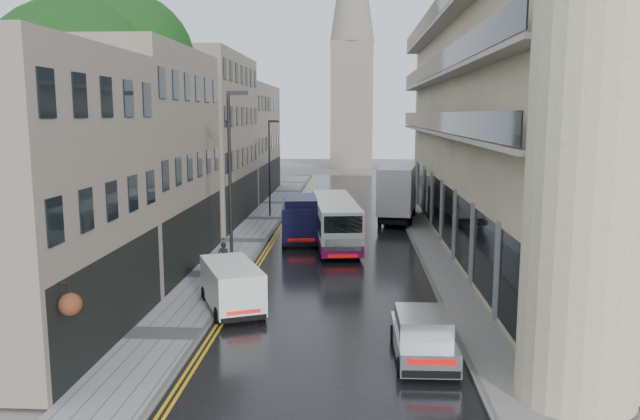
# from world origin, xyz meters

# --- Properties ---
(road) EXTENTS (9.00, 85.00, 0.02)m
(road) POSITION_xyz_m (0.00, 27.50, 0.01)
(road) COLOR black
(road) RESTS_ON ground
(left_sidewalk) EXTENTS (2.70, 85.00, 0.12)m
(left_sidewalk) POSITION_xyz_m (-5.85, 27.50, 0.06)
(left_sidewalk) COLOR gray
(left_sidewalk) RESTS_ON ground
(right_sidewalk) EXTENTS (1.80, 85.00, 0.12)m
(right_sidewalk) POSITION_xyz_m (5.40, 27.50, 0.06)
(right_sidewalk) COLOR slate
(right_sidewalk) RESTS_ON ground
(old_shop_row) EXTENTS (4.50, 56.00, 12.00)m
(old_shop_row) POSITION_xyz_m (-9.45, 30.00, 6.00)
(old_shop_row) COLOR gray
(old_shop_row) RESTS_ON ground
(modern_block) EXTENTS (8.00, 40.00, 14.00)m
(modern_block) POSITION_xyz_m (10.30, 26.00, 7.00)
(modern_block) COLOR beige
(modern_block) RESTS_ON ground
(church_spire) EXTENTS (6.40, 6.40, 40.00)m
(church_spire) POSITION_xyz_m (0.50, 82.00, 20.00)
(church_spire) COLOR gray
(church_spire) RESTS_ON ground
(tree_near) EXTENTS (10.56, 10.56, 13.89)m
(tree_near) POSITION_xyz_m (-12.50, 20.00, 6.95)
(tree_near) COLOR black
(tree_near) RESTS_ON ground
(tree_far) EXTENTS (9.24, 9.24, 12.46)m
(tree_far) POSITION_xyz_m (-12.20, 33.00, 6.23)
(tree_far) COLOR black
(tree_far) RESTS_ON ground
(cream_bus) EXTENTS (3.41, 10.24, 2.74)m
(cream_bus) POSITION_xyz_m (-0.97, 24.29, 1.39)
(cream_bus) COLOR white
(cream_bus) RESTS_ON road
(white_lorry) EXTENTS (3.52, 8.12, 4.12)m
(white_lorry) POSITION_xyz_m (2.74, 33.84, 2.08)
(white_lorry) COLOR silver
(white_lorry) RESTS_ON road
(silver_hatchback) EXTENTS (1.84, 4.13, 1.54)m
(silver_hatchback) POSITION_xyz_m (2.32, 7.86, 0.79)
(silver_hatchback) COLOR silver
(silver_hatchback) RESTS_ON road
(white_van) EXTENTS (3.36, 4.68, 1.94)m
(white_van) POSITION_xyz_m (-4.23, 12.32, 0.99)
(white_van) COLOR silver
(white_van) RESTS_ON road
(navy_van) EXTENTS (2.85, 5.89, 2.90)m
(navy_van) POSITION_xyz_m (-3.28, 26.05, 1.47)
(navy_van) COLOR black
(navy_van) RESTS_ON road
(pedestrian) EXTENTS (0.60, 0.42, 1.58)m
(pedestrian) POSITION_xyz_m (-5.47, 19.39, 0.91)
(pedestrian) COLOR black
(pedestrian) RESTS_ON left_sidewalk
(lamp_post_near) EXTENTS (1.01, 0.34, 8.79)m
(lamp_post_near) POSITION_xyz_m (-5.06, 19.31, 4.51)
(lamp_post_near) COLOR black
(lamp_post_near) RESTS_ON left_sidewalk
(lamp_post_far) EXTENTS (0.83, 0.31, 7.24)m
(lamp_post_far) POSITION_xyz_m (-5.54, 36.86, 3.74)
(lamp_post_far) COLOR black
(lamp_post_far) RESTS_ON left_sidewalk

